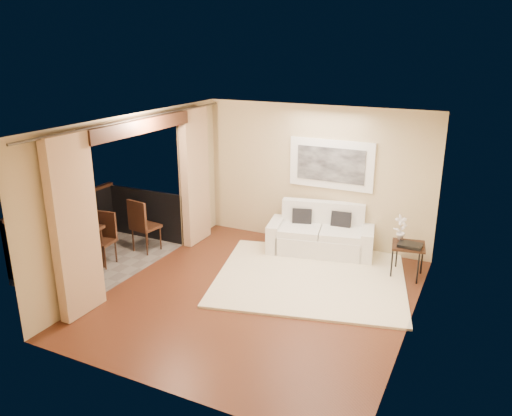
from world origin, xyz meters
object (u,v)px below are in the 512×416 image
Objects in this scene: side_table at (408,248)px; balcony_chair_far at (141,222)px; sofa at (321,236)px; ice_bucket at (70,221)px; bistro_table at (77,233)px; balcony_chair_near at (104,234)px; orchid at (401,228)px.

side_table is 4.79m from balcony_chair_far.
ice_bucket reaches higher than sofa.
sofa is 4.35m from bistro_table.
ice_bucket is (-0.34, -0.41, 0.33)m from balcony_chair_near.
side_table is 0.59× the size of balcony_chair_far.
side_table is 5.27m from balcony_chair_near.
orchid is 5.64m from ice_bucket.
sofa is at bearing 25.65° from balcony_chair_near.
side_table is 1.39× the size of orchid.
sofa is 4.64× the size of orchid.
orchid is 5.49m from bistro_table.
orchid is 5.17m from balcony_chair_near.
sofa is 10.28× the size of ice_bucket.
side_table is at bearing -24.21° from sofa.
bistro_table is 3.89× the size of ice_bucket.
orchid reaches higher than side_table.
ice_bucket is at bearing -157.11° from sofa.
sofa is at bearing 34.89° from ice_bucket.
balcony_chair_near is at bearing 73.64° from balcony_chair_far.
balcony_chair_far is (0.45, 1.13, -0.09)m from bistro_table.
sofa is 2.64× the size of bistro_table.
balcony_chair_far is 0.74m from balcony_chair_near.
balcony_chair_far is at bearing -164.25° from orchid.
balcony_chair_far is (-3.01, -1.47, 0.27)m from sofa.
side_table is 5.75m from ice_bucket.
orchid is at bearing 25.83° from bistro_table.
side_table is at bearing -158.82° from balcony_chair_far.
orchid is 4.66m from balcony_chair_far.
ice_bucket is (-3.66, -2.55, 0.55)m from sofa.
side_table is at bearing 22.48° from ice_bucket.
balcony_chair_far is at bearing 58.67° from balcony_chair_near.
balcony_chair_near is at bearing 49.72° from ice_bucket.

